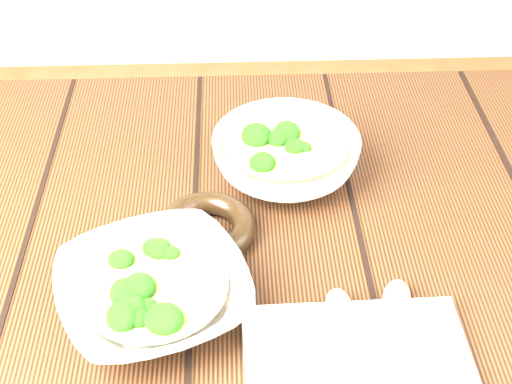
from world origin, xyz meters
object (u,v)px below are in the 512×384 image
object	(u,v)px
table	(214,320)
trivet	(207,228)
soup_bowl_back	(286,155)
soup_bowl_front	(154,291)
napkin	(361,377)

from	to	relation	value
table	trivet	distance (m)	0.14
soup_bowl_back	soup_bowl_front	bearing A→B (deg)	-124.95
table	soup_bowl_front	size ratio (longest dim) A/B	4.69
soup_bowl_front	table	bearing A→B (deg)	54.16
table	napkin	xyz separation A→B (m)	(0.15, -0.18, 0.13)
soup_bowl_back	napkin	bearing A→B (deg)	-81.14
trivet	napkin	xyz separation A→B (m)	(0.15, -0.21, -0.01)
trivet	table	bearing A→B (deg)	-82.93
soup_bowl_front	trivet	world-z (taller)	soup_bowl_front
table	napkin	bearing A→B (deg)	-50.76
soup_bowl_front	soup_bowl_back	size ratio (longest dim) A/B	1.27
soup_bowl_front	soup_bowl_back	distance (m)	0.27
table	napkin	size ratio (longest dim) A/B	5.31
table	soup_bowl_front	xyz separation A→B (m)	(-0.06, -0.08, 0.15)
table	soup_bowl_front	bearing A→B (deg)	-125.84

